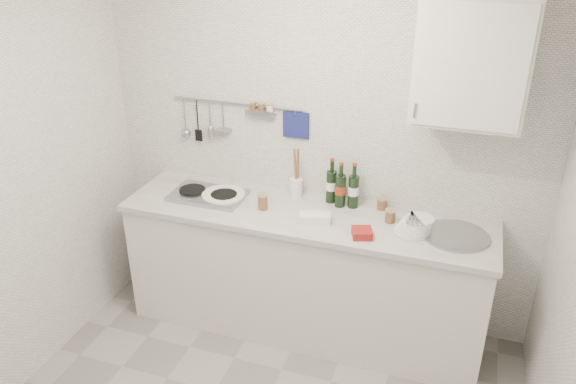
% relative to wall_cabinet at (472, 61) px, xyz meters
% --- Properties ---
extents(back_wall, '(3.00, 0.02, 2.50)m').
position_rel_wall_cabinet_xyz_m(back_wall, '(-0.90, 0.18, -0.70)').
color(back_wall, silver).
rests_on(back_wall, floor).
extents(counter, '(2.44, 0.64, 0.96)m').
position_rel_wall_cabinet_xyz_m(counter, '(-0.89, -0.12, -1.52)').
color(counter, silver).
rests_on(counter, floor).
extents(wall_rail, '(0.98, 0.09, 0.34)m').
position_rel_wall_cabinet_xyz_m(wall_rail, '(-1.50, 0.15, -0.52)').
color(wall_rail, '#93969B').
rests_on(wall_rail, back_wall).
extents(wall_cabinet, '(0.60, 0.38, 0.70)m').
position_rel_wall_cabinet_xyz_m(wall_cabinet, '(0.00, 0.00, 0.00)').
color(wall_cabinet, silver).
rests_on(wall_cabinet, back_wall).
extents(plate_stack_hob, '(0.31, 0.31, 0.04)m').
position_rel_wall_cabinet_xyz_m(plate_stack_hob, '(-1.49, -0.12, -1.01)').
color(plate_stack_hob, '#484FA3').
rests_on(plate_stack_hob, counter).
extents(plate_stack_sink, '(0.23, 0.22, 0.10)m').
position_rel_wall_cabinet_xyz_m(plate_stack_sink, '(-0.19, -0.15, -0.98)').
color(plate_stack_sink, white).
rests_on(plate_stack_sink, counter).
extents(wine_bottles, '(0.23, 0.12, 0.31)m').
position_rel_wall_cabinet_xyz_m(wine_bottles, '(-0.71, 0.07, -0.87)').
color(wine_bottles, black).
rests_on(wine_bottles, counter).
extents(butter_dish, '(0.22, 0.15, 0.06)m').
position_rel_wall_cabinet_xyz_m(butter_dish, '(-0.80, -0.22, -1.00)').
color(butter_dish, white).
rests_on(butter_dish, counter).
extents(strawberry_punnet, '(0.15, 0.15, 0.05)m').
position_rel_wall_cabinet_xyz_m(strawberry_punnet, '(-0.49, -0.30, -1.01)').
color(strawberry_punnet, '#AA2612').
rests_on(strawberry_punnet, counter).
extents(utensil_crock, '(0.09, 0.09, 0.36)m').
position_rel_wall_cabinet_xyz_m(utensil_crock, '(-1.03, 0.09, -0.95)').
color(utensil_crock, white).
rests_on(utensil_crock, counter).
extents(jar_a, '(0.06, 0.06, 0.09)m').
position_rel_wall_cabinet_xyz_m(jar_a, '(-1.03, 0.13, -0.98)').
color(jar_a, brown).
rests_on(jar_a, counter).
extents(jar_b, '(0.07, 0.07, 0.08)m').
position_rel_wall_cabinet_xyz_m(jar_b, '(-0.44, 0.09, -0.99)').
color(jar_b, brown).
rests_on(jar_b, counter).
extents(jar_c, '(0.07, 0.07, 0.09)m').
position_rel_wall_cabinet_xyz_m(jar_c, '(-0.36, -0.06, -0.99)').
color(jar_c, brown).
rests_on(jar_c, counter).
extents(jar_d, '(0.07, 0.07, 0.11)m').
position_rel_wall_cabinet_xyz_m(jar_d, '(-1.18, -0.16, -0.98)').
color(jar_d, brown).
rests_on(jar_d, counter).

